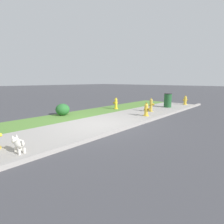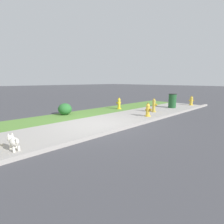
% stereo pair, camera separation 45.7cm
% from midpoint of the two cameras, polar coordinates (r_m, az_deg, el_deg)
% --- Properties ---
extents(ground_plane, '(120.00, 120.00, 0.00)m').
position_cam_midpoint_polar(ground_plane, '(7.35, -6.71, -3.92)').
color(ground_plane, '#424247').
extents(sidewalk_pavement, '(18.00, 2.58, 0.01)m').
position_cam_midpoint_polar(sidewalk_pavement, '(7.35, -6.71, -3.88)').
color(sidewalk_pavement, '#9E9993').
rests_on(sidewalk_pavement, ground).
extents(grass_verge, '(18.00, 1.96, 0.01)m').
position_cam_midpoint_polar(grass_verge, '(9.15, -16.03, -1.41)').
color(grass_verge, '#568438').
rests_on(grass_verge, ground).
extents(street_curb, '(18.00, 0.16, 0.12)m').
position_cam_midpoint_polar(street_curb, '(6.39, 1.36, -5.46)').
color(street_curb, '#9E9993').
rests_on(street_curb, ground).
extents(fire_hydrant_across_street, '(0.35, 0.35, 0.68)m').
position_cam_midpoint_polar(fire_hydrant_across_street, '(14.10, 21.94, 3.55)').
color(fire_hydrant_across_street, gold).
rests_on(fire_hydrant_across_street, ground).
extents(fire_hydrant_near_corner, '(0.36, 0.33, 0.73)m').
position_cam_midpoint_polar(fire_hydrant_near_corner, '(11.08, 0.09, 2.78)').
color(fire_hydrant_near_corner, yellow).
rests_on(fire_hydrant_near_corner, ground).
extents(fire_hydrant_mid_block, '(0.37, 0.34, 0.69)m').
position_cam_midpoint_polar(fire_hydrant_mid_block, '(8.98, 9.72, 0.74)').
color(fire_hydrant_mid_block, gold).
rests_on(fire_hydrant_mid_block, ground).
extents(fire_hydrant_at_driveway, '(0.34, 0.32, 0.79)m').
position_cam_midpoint_polar(fire_hydrant_at_driveway, '(10.32, 11.42, 2.21)').
color(fire_hydrant_at_driveway, gold).
rests_on(fire_hydrant_at_driveway, ground).
extents(small_white_dog, '(0.25, 0.49, 0.44)m').
position_cam_midpoint_polar(small_white_dog, '(5.10, -30.58, -8.84)').
color(small_white_dog, silver).
rests_on(small_white_dog, ground).
extents(trash_bin, '(0.51, 0.51, 0.93)m').
position_cam_midpoint_polar(trash_bin, '(12.28, 16.73, 3.64)').
color(trash_bin, '#1E5128').
rests_on(trash_bin, ground).
extents(shrub_bush_far_verge, '(0.71, 0.71, 0.61)m').
position_cam_midpoint_polar(shrub_bush_far_verge, '(9.49, -17.16, 0.77)').
color(shrub_bush_far_verge, '#28662D').
rests_on(shrub_bush_far_verge, ground).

